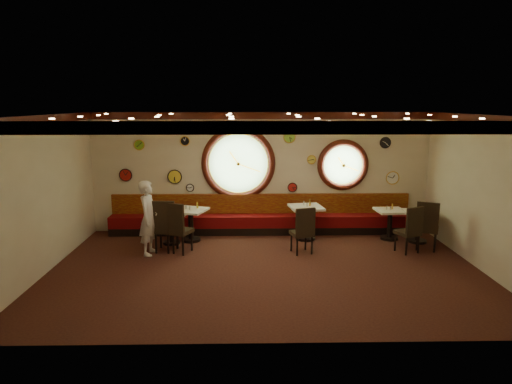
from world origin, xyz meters
name	(u,v)px	position (x,y,z in m)	size (l,w,h in m)	color
floor	(265,269)	(0.00, 0.00, 0.00)	(9.00, 6.00, 0.00)	#331211
ceiling	(266,115)	(0.00, 0.00, 3.20)	(9.00, 6.00, 0.02)	gold
wall_back	(261,173)	(0.00, 3.00, 1.60)	(9.00, 0.02, 3.20)	beige
wall_front	(274,237)	(0.00, -3.00, 1.60)	(9.00, 0.02, 3.20)	beige
wall_left	(42,196)	(-4.50, 0.00, 1.60)	(0.02, 6.00, 3.20)	beige
wall_right	(484,194)	(4.50, 0.00, 1.60)	(0.02, 6.00, 3.20)	beige
molding_back	(261,116)	(0.00, 2.95, 3.11)	(9.00, 0.10, 0.18)	#3C110A
molding_front	(275,128)	(0.00, -2.95, 3.11)	(9.00, 0.10, 0.18)	#3C110A
molding_left	(38,120)	(-4.45, 0.00, 3.11)	(0.10, 6.00, 0.18)	#3C110A
molding_right	(489,120)	(4.45, 0.00, 3.11)	(0.10, 6.00, 0.18)	#3C110A
banquette_base	(261,229)	(0.00, 2.72, 0.10)	(8.00, 0.55, 0.20)	black
banquette_seat	(261,220)	(0.00, 2.72, 0.35)	(8.00, 0.55, 0.30)	#57070A
banquette_back	(261,204)	(0.00, 2.94, 0.75)	(8.00, 0.10, 0.55)	#5E0C07
porthole_left_glass	(238,163)	(-0.60, 3.00, 1.85)	(1.66, 1.66, 0.02)	#7DAC67
porthole_left_frame	(238,163)	(-0.60, 2.98, 1.85)	(1.98, 1.98, 0.18)	#3C110A
porthole_left_ring	(238,164)	(-0.60, 2.95, 1.85)	(1.61, 1.61, 0.03)	gold
porthole_right_glass	(343,165)	(2.20, 3.00, 1.80)	(1.10, 1.10, 0.02)	#7DAC67
porthole_right_frame	(343,165)	(2.20, 2.98, 1.80)	(1.38, 1.38, 0.18)	#3C110A
porthole_right_ring	(343,165)	(2.20, 2.95, 1.80)	(1.09, 1.09, 0.03)	gold
wall_clock_0	(292,187)	(0.85, 2.96, 1.20)	(0.24, 0.24, 0.03)	red
wall_clock_1	(312,160)	(1.35, 2.96, 1.95)	(0.22, 0.22, 0.03)	#E5D14C
wall_clock_2	(190,188)	(-1.90, 2.96, 1.20)	(0.20, 0.20, 0.03)	white
wall_clock_3	(289,137)	(0.75, 2.96, 2.55)	(0.30, 0.30, 0.03)	#83BD3B
wall_clock_4	(392,178)	(3.55, 2.96, 1.45)	(0.34, 0.34, 0.03)	white
wall_clock_5	(385,143)	(3.30, 2.96, 2.40)	(0.28, 0.28, 0.03)	black
wall_clock_6	(126,175)	(-3.60, 2.96, 1.55)	(0.32, 0.32, 0.03)	red
wall_clock_7	(185,141)	(-2.00, 2.96, 2.45)	(0.24, 0.24, 0.03)	black
wall_clock_8	(139,145)	(-3.20, 2.96, 2.35)	(0.26, 0.26, 0.03)	#71AF23
wall_clock_9	(175,177)	(-2.30, 2.96, 1.50)	(0.36, 0.36, 0.03)	yellow
table_a	(171,226)	(-2.25, 1.82, 0.46)	(0.76, 0.76, 0.73)	black
table_b	(191,221)	(-1.79, 2.05, 0.52)	(0.95, 0.95, 0.82)	black
table_c	(306,219)	(1.12, 2.12, 0.55)	(0.90, 0.90, 0.87)	black
table_d	(390,221)	(3.26, 2.09, 0.49)	(0.75, 0.75, 0.78)	black
table_e	(418,223)	(3.90, 1.83, 0.50)	(0.78, 0.78, 0.79)	black
chair_a	(165,223)	(-2.27, 1.16, 0.71)	(0.57, 0.57, 0.77)	black
chair_b	(177,225)	(-1.99, 1.07, 0.69)	(0.66, 0.66, 0.75)	black
chair_c	(304,227)	(0.92, 0.97, 0.63)	(0.57, 0.57, 0.69)	black
chair_d	(411,227)	(3.40, 0.98, 0.64)	(0.61, 0.61, 0.69)	black
chair_e	(427,223)	(3.86, 1.18, 0.68)	(0.66, 0.66, 0.73)	black
condiment_a_salt	(170,212)	(-2.27, 1.90, 0.79)	(0.04, 0.04, 0.11)	#B9B9BE
condiment_b_salt	(186,207)	(-1.91, 2.10, 0.87)	(0.04, 0.04, 0.10)	#BBBABE
condiment_c_salt	(304,203)	(1.07, 2.21, 0.92)	(0.04, 0.04, 0.11)	silver
condiment_d_salt	(387,208)	(3.17, 2.11, 0.82)	(0.03, 0.03, 0.10)	silver
condiment_a_pepper	(171,214)	(-2.24, 1.76, 0.78)	(0.03, 0.03, 0.09)	silver
condiment_b_pepper	(190,208)	(-1.80, 1.97, 0.86)	(0.03, 0.03, 0.09)	silver
condiment_c_pepper	(307,205)	(1.14, 2.08, 0.92)	(0.03, 0.03, 0.09)	silver
condiment_d_pepper	(391,208)	(3.26, 2.08, 0.82)	(0.03, 0.03, 0.09)	silver
condiment_a_bottle	(174,211)	(-2.19, 1.93, 0.81)	(0.05, 0.05, 0.15)	orange
condiment_b_bottle	(197,205)	(-1.63, 2.17, 0.90)	(0.05, 0.05, 0.16)	gold
condiment_c_bottle	(310,203)	(1.22, 2.16, 0.95)	(0.05, 0.05, 0.16)	gold
condiment_d_bottle	(392,206)	(3.32, 2.16, 0.85)	(0.05, 0.05, 0.15)	gold
condiment_e_salt	(417,209)	(3.87, 1.92, 0.84)	(0.04, 0.04, 0.10)	silver
condiment_e_pepper	(422,210)	(3.96, 1.81, 0.84)	(0.03, 0.03, 0.09)	#BCBDC1
condiment_e_bottle	(421,207)	(3.96, 1.88, 0.88)	(0.05, 0.05, 0.18)	gold
waiter	(149,218)	(-2.62, 1.06, 0.86)	(0.63, 0.41, 1.72)	white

